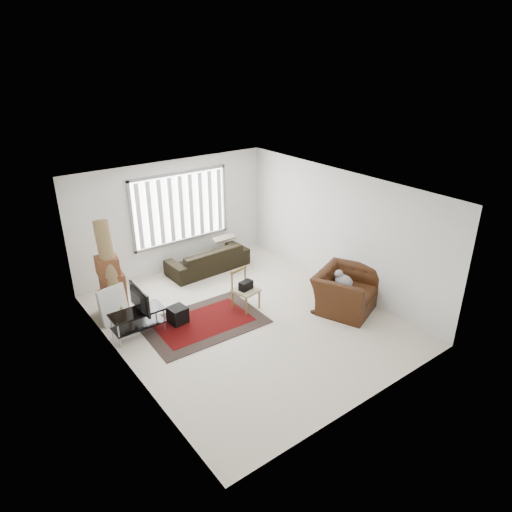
% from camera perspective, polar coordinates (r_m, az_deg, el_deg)
% --- Properties ---
extents(room, '(6.00, 6.02, 2.71)m').
position_cam_1_polar(room, '(8.90, -2.95, 3.19)').
color(room, beige).
rests_on(room, ground).
extents(persian_rug, '(2.37, 1.62, 0.02)m').
position_cam_1_polar(persian_rug, '(9.24, -6.56, -8.27)').
color(persian_rug, black).
rests_on(persian_rug, ground).
extents(tv_stand, '(1.01, 0.45, 0.50)m').
position_cam_1_polar(tv_stand, '(8.96, -14.59, -7.45)').
color(tv_stand, black).
rests_on(tv_stand, ground).
extents(tv, '(0.11, 0.81, 0.47)m').
position_cam_1_polar(tv, '(8.77, -14.84, -5.37)').
color(tv, black).
rests_on(tv, tv_stand).
extents(subwoofer, '(0.37, 0.37, 0.33)m').
position_cam_1_polar(subwoofer, '(9.23, -9.76, -7.25)').
color(subwoofer, black).
rests_on(subwoofer, persian_rug).
extents(moving_boxes, '(0.56, 0.53, 1.24)m').
position_cam_1_polar(moving_boxes, '(9.74, -17.58, -3.70)').
color(moving_boxes, brown).
rests_on(moving_boxes, ground).
extents(white_flatpack, '(0.62, 0.33, 0.75)m').
position_cam_1_polar(white_flatpack, '(9.49, -17.43, -5.84)').
color(white_flatpack, silver).
rests_on(white_flatpack, ground).
extents(rolled_rug, '(0.38, 0.79, 2.00)m').
position_cam_1_polar(rolled_rug, '(9.49, -17.84, -1.61)').
color(rolled_rug, olive).
rests_on(rolled_rug, ground).
extents(sofa, '(2.06, 0.94, 0.78)m').
position_cam_1_polar(sofa, '(11.21, -6.06, 0.10)').
color(sofa, black).
rests_on(sofa, ground).
extents(side_chair, '(0.54, 0.54, 0.86)m').
position_cam_1_polar(side_chair, '(9.44, -1.36, -4.05)').
color(side_chair, '#988A64').
rests_on(side_chair, ground).
extents(armchair, '(1.60, 1.51, 0.95)m').
position_cam_1_polar(armchair, '(9.63, 11.18, -3.95)').
color(armchair, '#381B0B').
rests_on(armchair, ground).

